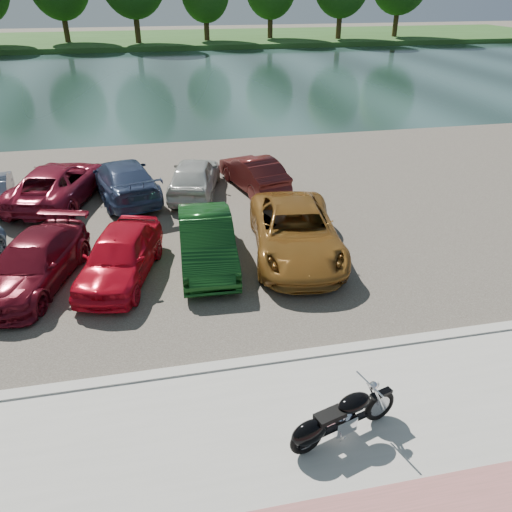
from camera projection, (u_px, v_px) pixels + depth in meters
The scene contains 15 objects.
ground at pixel (306, 430), 9.54m from camera, with size 200.00×200.00×0.00m, color #595447.
promenade at pixel (323, 472), 8.66m from camera, with size 60.00×6.00×0.10m, color #ACAAA2.
kerb at pixel (280, 359), 11.22m from camera, with size 60.00×0.30×0.14m, color #ACAAA2.
parking_lot at pixel (222, 206), 18.96m from camera, with size 60.00×18.00×0.04m, color #403A33.
river at pixel (175, 79), 43.84m from camera, with size 120.00×40.00×0.00m, color #1A2F2A.
far_bank at pixel (160, 39), 71.13m from camera, with size 120.00×24.00×0.60m, color #25491A.
motorcycle at pixel (335, 421), 9.00m from camera, with size 2.27×0.99×1.05m.
car_3 at pixel (34, 263), 13.76m from camera, with size 1.86×4.57×1.33m, color #5D0D19.
car_4 at pixel (120, 255), 14.04m from camera, with size 1.70×4.22×1.44m, color red.
car_5 at pixel (207, 241), 14.77m from camera, with size 1.56×4.46×1.47m, color #103C14.
car_6 at pixel (296, 232), 15.25m from camera, with size 2.54×5.51×1.53m, color #8E5B20.
car_10 at pixel (58, 183), 18.99m from camera, with size 2.44×5.30×1.47m, color maroon.
car_11 at pixel (124, 179), 19.36m from camera, with size 2.08×5.12×1.49m, color #334264.
car_12 at pixel (194, 176), 19.71m from camera, with size 1.74×4.31×1.47m, color silver.
car_13 at pixel (253, 172), 20.28m from camera, with size 1.41×4.05×1.33m, color #4F1615.
Camera 1 is at (-2.31, -6.41, 7.52)m, focal length 35.00 mm.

